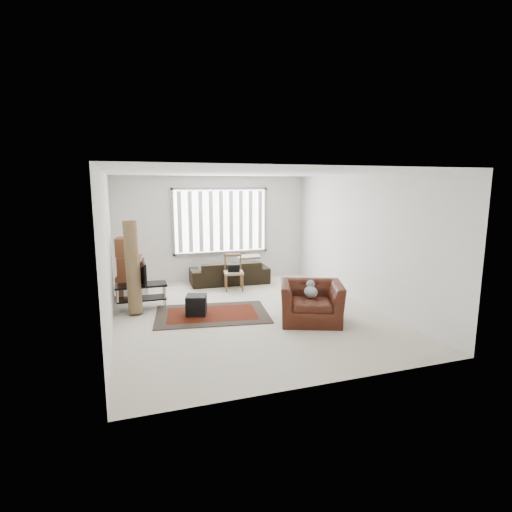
% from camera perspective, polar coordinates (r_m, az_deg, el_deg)
% --- Properties ---
extents(room, '(6.00, 6.02, 2.71)m').
position_cam_1_polar(room, '(8.02, -2.07, 4.99)').
color(room, beige).
rests_on(room, ground).
extents(persian_rug, '(2.33, 1.73, 0.02)m').
position_cam_1_polar(persian_rug, '(7.86, -6.29, -8.24)').
color(persian_rug, black).
rests_on(persian_rug, ground).
extents(tv_stand, '(1.01, 0.45, 0.50)m').
position_cam_1_polar(tv_stand, '(8.43, -16.09, -4.80)').
color(tv_stand, black).
rests_on(tv_stand, ground).
extents(tv, '(0.11, 0.82, 0.47)m').
position_cam_1_polar(tv, '(8.34, -16.21, -2.32)').
color(tv, black).
rests_on(tv, tv_stand).
extents(subwoofer, '(0.47, 0.47, 0.38)m').
position_cam_1_polar(subwoofer, '(7.80, -8.51, -6.92)').
color(subwoofer, black).
rests_on(subwoofer, persian_rug).
extents(moving_boxes, '(0.61, 0.57, 1.35)m').
position_cam_1_polar(moving_boxes, '(9.21, -17.66, -1.94)').
color(moving_boxes, brown).
rests_on(moving_boxes, ground).
extents(white_flatpack, '(0.52, 0.23, 0.65)m').
position_cam_1_polar(white_flatpack, '(9.07, -16.79, -4.02)').
color(white_flatpack, silver).
rests_on(white_flatpack, ground).
extents(rolled_rug, '(0.31, 0.64, 1.81)m').
position_cam_1_polar(rolled_rug, '(8.08, -17.21, -1.55)').
color(rolled_rug, brown).
rests_on(rolled_rug, ground).
extents(sofa, '(2.01, 0.95, 0.76)m').
position_cam_1_polar(sofa, '(10.15, -3.81, -1.83)').
color(sofa, black).
rests_on(sofa, ground).
extents(side_chair, '(0.52, 0.52, 0.84)m').
position_cam_1_polar(side_chair, '(9.52, -3.22, -2.10)').
color(side_chair, '#867457').
rests_on(side_chair, ground).
extents(armchair, '(1.40, 1.32, 0.83)m').
position_cam_1_polar(armchair, '(7.40, 7.85, -6.15)').
color(armchair, '#3C160C').
rests_on(armchair, ground).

